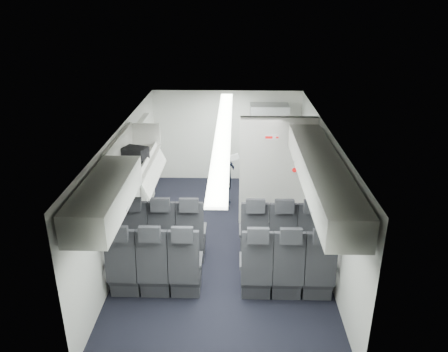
# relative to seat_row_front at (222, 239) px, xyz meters

# --- Properties ---
(cabin_shell) EXTENTS (3.41, 6.01, 2.16)m
(cabin_shell) POSITION_rel_seat_row_front_xyz_m (0.00, 0.53, 0.72)
(cabin_shell) COLOR black
(cabin_shell) RESTS_ON ground
(seat_row_front) EXTENTS (3.33, 0.56, 1.24)m
(seat_row_front) POSITION_rel_seat_row_front_xyz_m (0.00, 0.00, 0.00)
(seat_row_front) COLOR black
(seat_row_front) RESTS_ON cabin_shell
(seat_row_mid) EXTENTS (3.33, 0.56, 1.24)m
(seat_row_mid) POSITION_rel_seat_row_front_xyz_m (0.00, -0.90, 0.00)
(seat_row_mid) COLOR black
(seat_row_mid) RESTS_ON cabin_shell
(overhead_bin_left_rear) EXTENTS (0.53, 1.80, 0.40)m
(overhead_bin_left_rear) POSITION_rel_seat_row_front_xyz_m (-1.40, -1.47, 1.46)
(overhead_bin_left_rear) COLOR silver
(overhead_bin_left_rear) RESTS_ON cabin_shell
(overhead_bin_left_front_open) EXTENTS (0.64, 1.70, 0.72)m
(overhead_bin_left_front_open) POSITION_rel_seat_row_front_xyz_m (-1.44, 0.28, 1.33)
(overhead_bin_left_front_open) COLOR #9E9E93
(overhead_bin_left_front_open) RESTS_ON cabin_shell
(overhead_bin_right_rear) EXTENTS (0.53, 1.80, 0.40)m
(overhead_bin_right_rear) POSITION_rel_seat_row_front_xyz_m (1.40, -1.47, 1.46)
(overhead_bin_right_rear) COLOR silver
(overhead_bin_right_rear) RESTS_ON cabin_shell
(overhead_bin_right_front) EXTENTS (0.53, 1.70, 0.40)m
(overhead_bin_right_front) POSITION_rel_seat_row_front_xyz_m (1.40, 0.28, 1.46)
(overhead_bin_right_front) COLOR silver
(overhead_bin_right_front) RESTS_ON cabin_shell
(bulkhead_partition) EXTENTS (1.40, 0.15, 2.13)m
(bulkhead_partition) POSITION_rel_seat_row_front_xyz_m (0.98, 1.33, 0.67)
(bulkhead_partition) COLOR silver
(bulkhead_partition) RESTS_ON cabin_shell
(galley_unit) EXTENTS (0.85, 0.52, 1.90)m
(galley_unit) POSITION_rel_seat_row_front_xyz_m (0.95, 3.25, 0.55)
(galley_unit) COLOR #939399
(galley_unit) RESTS_ON cabin_shell
(boarding_door) EXTENTS (0.12, 1.27, 1.86)m
(boarding_door) POSITION_rel_seat_row_front_xyz_m (-1.64, 2.09, 0.55)
(boarding_door) COLOR silver
(boarding_door) RESTS_ON cabin_shell
(flight_attendant) EXTENTS (0.37, 0.57, 1.54)m
(flight_attendant) POSITION_rel_seat_row_front_xyz_m (-0.00, 2.07, 0.37)
(flight_attendant) COLOR black
(flight_attendant) RESTS_ON ground
(carry_on_bag) EXTENTS (0.44, 0.37, 0.22)m
(carry_on_bag) POSITION_rel_seat_row_front_xyz_m (-1.41, 0.30, 1.38)
(carry_on_bag) COLOR black
(carry_on_bag) RESTS_ON overhead_bin_left_front_open
(papers) EXTENTS (0.18, 0.05, 0.12)m
(papers) POSITION_rel_seat_row_front_xyz_m (0.19, 2.02, 0.71)
(papers) COLOR white
(papers) RESTS_ON flight_attendant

